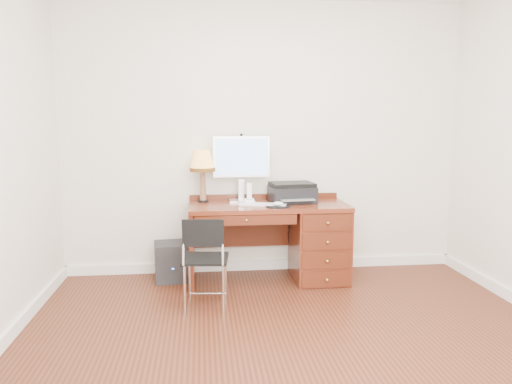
{
  "coord_description": "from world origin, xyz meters",
  "views": [
    {
      "loc": [
        -0.63,
        -3.24,
        1.55
      ],
      "look_at": [
        -0.14,
        1.2,
        0.9
      ],
      "focal_mm": 35.0,
      "sensor_mm": 36.0,
      "label": 1
    }
  ],
  "objects": [
    {
      "name": "chair",
      "position": [
        -0.61,
        0.71,
        0.47
      ],
      "size": [
        0.4,
        0.4,
        0.77
      ],
      "rotation": [
        0.0,
        0.0,
        -0.11
      ],
      "color": "black",
      "rests_on": "ground"
    },
    {
      "name": "pen_cup",
      "position": [
        0.32,
        1.59,
        0.8
      ],
      "size": [
        0.09,
        0.09,
        0.11
      ],
      "primitive_type": "cylinder",
      "color": "black",
      "rests_on": "desk"
    },
    {
      "name": "equipment_box",
      "position": [
        -0.93,
        1.5,
        0.18
      ],
      "size": [
        0.35,
        0.35,
        0.37
      ],
      "primitive_type": "cube",
      "rotation": [
        0.0,
        0.0,
        0.12
      ],
      "color": "black",
      "rests_on": "ground"
    },
    {
      "name": "leg_lamp",
      "position": [
        -0.62,
        1.59,
        1.12
      ],
      "size": [
        0.25,
        0.25,
        0.51
      ],
      "color": "black",
      "rests_on": "desk"
    },
    {
      "name": "monitor",
      "position": [
        -0.24,
        1.6,
        1.15
      ],
      "size": [
        0.55,
        0.18,
        0.64
      ],
      "rotation": [
        0.0,
        0.0,
        0.02
      ],
      "color": "silver",
      "rests_on": "desk"
    },
    {
      "name": "desk",
      "position": [
        0.32,
        1.4,
        0.41
      ],
      "size": [
        1.5,
        0.67,
        0.75
      ],
      "color": "maroon",
      "rests_on": "ground"
    },
    {
      "name": "keyboard",
      "position": [
        -0.06,
        1.33,
        0.76
      ],
      "size": [
        0.46,
        0.24,
        0.02
      ],
      "primitive_type": "cube",
      "rotation": [
        0.0,
        0.0,
        -0.28
      ],
      "color": "white",
      "rests_on": "desk"
    },
    {
      "name": "mouse_pad",
      "position": [
        0.07,
        1.24,
        0.76
      ],
      "size": [
        0.23,
        0.23,
        0.05
      ],
      "color": "black",
      "rests_on": "desk"
    },
    {
      "name": "ground",
      "position": [
        0.0,
        0.0,
        0.0
      ],
      "size": [
        4.0,
        4.0,
        0.0
      ],
      "primitive_type": "plane",
      "color": "#3D190D",
      "rests_on": "ground"
    },
    {
      "name": "printer",
      "position": [
        0.25,
        1.5,
        0.84
      ],
      "size": [
        0.46,
        0.37,
        0.19
      ],
      "rotation": [
        0.0,
        0.0,
        0.11
      ],
      "color": "black",
      "rests_on": "desk"
    },
    {
      "name": "phone",
      "position": [
        -0.17,
        1.47,
        0.81
      ],
      "size": [
        0.09,
        0.09,
        0.19
      ],
      "rotation": [
        0.0,
        0.0,
        -0.03
      ],
      "color": "white",
      "rests_on": "desk"
    },
    {
      "name": "room_shell",
      "position": [
        0.0,
        0.63,
        0.05
      ],
      "size": [
        4.0,
        4.0,
        4.0
      ],
      "color": "silver",
      "rests_on": "ground"
    }
  ]
}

